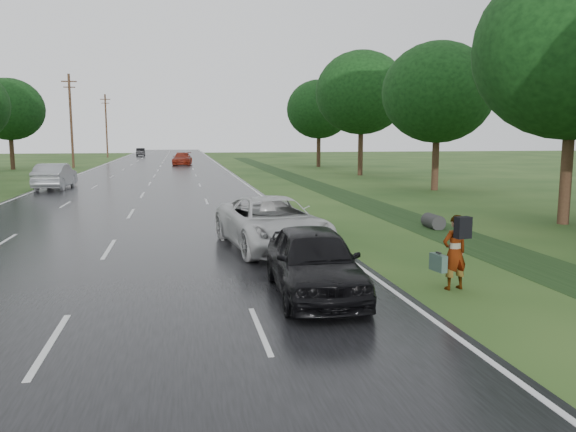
% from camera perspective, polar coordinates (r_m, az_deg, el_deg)
% --- Properties ---
extents(ground, '(220.00, 220.00, 0.00)m').
position_cam_1_polar(ground, '(10.29, -23.00, -12.07)').
color(ground, '#203F16').
rests_on(ground, ground).
extents(road, '(14.00, 180.00, 0.04)m').
position_cam_1_polar(road, '(54.60, -13.20, 4.33)').
color(road, black).
rests_on(road, ground).
extents(edge_stripe_east, '(0.12, 180.00, 0.01)m').
position_cam_1_polar(edge_stripe_east, '(54.75, -6.11, 4.53)').
color(edge_stripe_east, silver).
rests_on(edge_stripe_east, road).
extents(edge_stripe_west, '(0.12, 180.00, 0.01)m').
position_cam_1_polar(edge_stripe_west, '(55.28, -20.22, 4.11)').
color(edge_stripe_west, silver).
rests_on(edge_stripe_west, road).
extents(center_line, '(0.12, 180.00, 0.01)m').
position_cam_1_polar(center_line, '(54.60, -13.20, 4.35)').
color(center_line, silver).
rests_on(center_line, road).
extents(drainage_ditch, '(2.20, 120.00, 0.56)m').
position_cam_1_polar(drainage_ditch, '(29.85, 7.37, 1.51)').
color(drainage_ditch, black).
rests_on(drainage_ditch, ground).
extents(utility_pole_far, '(1.60, 0.26, 10.00)m').
position_cam_1_polar(utility_pole_far, '(65.47, -21.18, 9.13)').
color(utility_pole_far, '#3B2318').
rests_on(utility_pole_far, ground).
extents(utility_pole_distant, '(1.60, 0.26, 10.00)m').
position_cam_1_polar(utility_pole_distant, '(95.15, -17.98, 8.80)').
color(utility_pole_distant, '#3B2318').
rests_on(utility_pole_distant, ground).
extents(tree_east_b, '(7.60, 7.60, 10.11)m').
position_cam_1_polar(tree_east_b, '(24.66, 27.13, 14.81)').
color(tree_east_b, '#3B2318').
rests_on(tree_east_b, ground).
extents(tree_east_c, '(7.00, 7.00, 9.29)m').
position_cam_1_polar(tree_east_c, '(37.18, 14.99, 12.02)').
color(tree_east_c, '#3B2318').
rests_on(tree_east_c, ground).
extents(tree_east_d, '(8.00, 8.00, 10.76)m').
position_cam_1_polar(tree_east_d, '(50.09, 7.48, 12.31)').
color(tree_east_d, '#3B2318').
rests_on(tree_east_d, ground).
extents(tree_east_f, '(7.20, 7.20, 9.62)m').
position_cam_1_polar(tree_east_f, '(63.40, 3.16, 10.77)').
color(tree_east_f, '#3B2318').
rests_on(tree_east_f, ground).
extents(tree_west_f, '(7.00, 7.00, 9.29)m').
position_cam_1_polar(tree_west_f, '(64.78, -26.49, 9.68)').
color(tree_west_f, '#3B2318').
rests_on(tree_west_f, ground).
extents(pedestrian, '(0.84, 0.65, 1.70)m').
position_cam_1_polar(pedestrian, '(13.14, 16.52, -3.46)').
color(pedestrian, '#A5998C').
rests_on(pedestrian, ground).
extents(white_pickup, '(3.30, 5.89, 1.56)m').
position_cam_1_polar(white_pickup, '(17.08, -1.63, -0.71)').
color(white_pickup, silver).
rests_on(white_pickup, road).
extents(dark_sedan, '(1.93, 4.43, 1.49)m').
position_cam_1_polar(dark_sedan, '(12.08, 2.66, -4.60)').
color(dark_sedan, black).
rests_on(dark_sedan, road).
extents(silver_sedan, '(1.94, 5.07, 1.65)m').
position_cam_1_polar(silver_sedan, '(39.47, -22.59, 3.77)').
color(silver_sedan, gray).
rests_on(silver_sedan, road).
extents(far_car_red, '(2.53, 5.24, 1.47)m').
position_cam_1_polar(far_car_red, '(68.01, -10.69, 5.75)').
color(far_car_red, maroon).
rests_on(far_car_red, road).
extents(far_car_dark, '(1.55, 4.11, 1.34)m').
position_cam_1_polar(far_car_dark, '(100.46, -14.73, 6.31)').
color(far_car_dark, black).
rests_on(far_car_dark, road).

